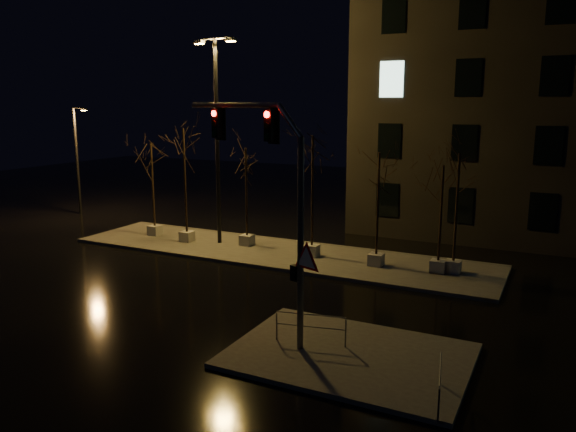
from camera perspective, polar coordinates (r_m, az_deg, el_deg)
The scene contains 15 objects.
ground at distance 23.64m, azimuth -8.14°, elevation -7.28°, with size 90.00×90.00×0.00m, color black.
median at distance 28.54m, azimuth -1.30°, elevation -3.75°, with size 22.00×5.00×0.15m, color #47453F.
sidewalk_corner at distance 17.46m, azimuth 6.21°, elevation -13.90°, with size 7.00×5.00×0.15m, color #47453F.
tree_0 at distance 32.26m, azimuth -13.67°, elevation 5.21°, with size 1.80×1.80×5.39m.
tree_1 at distance 30.29m, azimuth -10.52°, elevation 6.21°, with size 1.80×1.80×6.26m.
tree_2 at distance 29.12m, azimuth -4.29°, elevation 4.68°, with size 1.80×1.80×5.26m.
tree_3 at distance 26.90m, azimuth 2.51°, elevation 5.41°, with size 1.80×1.80×6.04m.
tree_4 at distance 25.59m, azimuth 9.20°, elevation 3.83°, with size 1.80×1.80×5.37m.
tree_5 at distance 25.14m, azimuth 15.39°, elevation 2.61°, with size 1.80×1.80×4.89m.
tree_6 at distance 25.23m, azimuth 16.90°, elevation 3.47°, with size 1.80×1.80×5.42m.
traffic_signal_mast at distance 17.09m, azimuth -1.60°, elevation 2.91°, with size 5.74×2.07×7.38m.
streetlight_main at distance 29.63m, azimuth -7.24°, elevation 8.88°, with size 2.66×0.65×10.63m.
streetlight_far at distance 40.95m, azimuth -20.58°, elevation 5.72°, with size 1.43×0.39×7.28m.
guard_rail_a at distance 17.75m, azimuth 2.32°, elevation -10.92°, with size 2.20×0.50×0.97m.
guard_rail_b at distance 15.03m, azimuth 15.16°, elevation -15.78°, with size 0.40×1.93×0.93m.
Camera 1 is at (12.86, -18.37, 7.50)m, focal length 35.00 mm.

